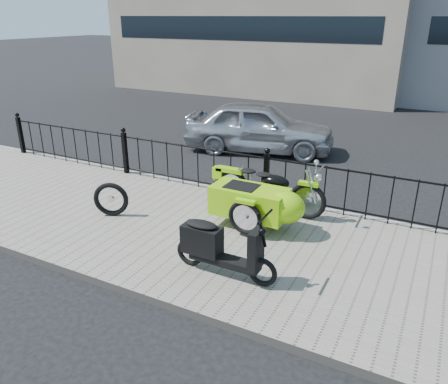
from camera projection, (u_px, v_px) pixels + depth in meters
The scene contains 8 objects.
ground at pixel (237, 232), 7.70m from camera, with size 120.00×120.00×0.00m, color black.
sidewalk at pixel (224, 241), 7.27m from camera, with size 30.00×3.80×0.12m, color gray.
curb at pixel (268, 200), 8.86m from camera, with size 30.00×0.10×0.12m, color gray.
iron_fence at pixel (266, 178), 8.55m from camera, with size 14.11×0.11×1.08m.
motorcycle_sidecar at pixel (262, 200), 7.51m from camera, with size 2.28×1.48×0.98m.
scooter at pixel (218, 247), 6.11m from camera, with size 1.58×0.46×1.07m.
spare_tire at pixel (111, 199), 7.93m from camera, with size 0.64×0.64×0.09m, color black.
sedan_car at pixel (259, 127), 12.02m from camera, with size 1.63×4.05×1.38m, color #B7B9BF.
Camera 1 is at (2.97, -6.20, 3.55)m, focal length 35.00 mm.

